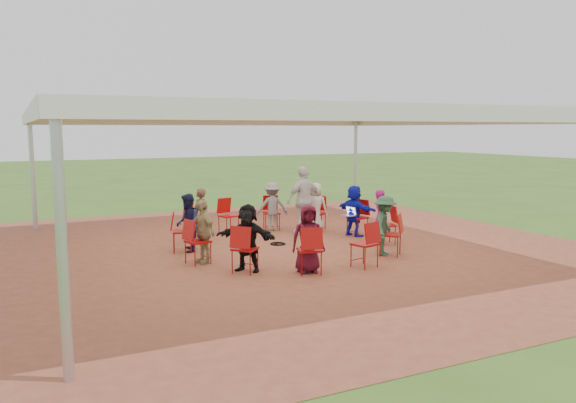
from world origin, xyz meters
name	(u,v)px	position (x,y,z in m)	size (l,w,h in m)	color
ground	(287,248)	(0.00, 0.00, 0.00)	(80.00, 80.00, 0.00)	#35581B
dirt_patch	(287,248)	(0.00, 0.00, 0.01)	(13.00, 13.00, 0.00)	brown
tent	(287,142)	(0.00, 0.00, 2.37)	(10.33, 10.33, 3.00)	#B2B2B7
chair_0	(357,218)	(2.24, 0.58, 0.45)	(0.42, 0.44, 0.90)	#9E0A08
chair_1	(317,214)	(1.65, 1.62, 0.45)	(0.42, 0.44, 0.90)	#9E0A08
chair_2	(272,213)	(0.62, 2.22, 0.45)	(0.42, 0.44, 0.90)	#9E0A08
chair_3	(229,216)	(-0.58, 2.24, 0.45)	(0.42, 0.44, 0.90)	#9E0A08
chair_4	(196,223)	(-1.62, 1.65, 0.45)	(0.42, 0.44, 0.90)	#9E0A08
chair_5	(182,232)	(-2.22, 0.62, 0.45)	(0.42, 0.44, 0.90)	#9E0A08
chair_6	(198,242)	(-2.24, -0.58, 0.45)	(0.42, 0.44, 0.90)	#9E0A08
chair_7	(245,249)	(-1.65, -1.62, 0.45)	(0.42, 0.44, 0.90)	#9E0A08
chair_8	(309,250)	(-0.62, -2.22, 0.45)	(0.42, 0.44, 0.90)	#9E0A08
chair_9	(364,244)	(0.58, -2.24, 0.45)	(0.42, 0.44, 0.90)	#9E0A08
chair_10	(390,235)	(1.62, -1.65, 0.45)	(0.42, 0.44, 0.90)	#9E0A08
chair_11	(385,225)	(2.22, -0.62, 0.45)	(0.42, 0.44, 0.90)	#9E0A08
person_seated_0	(354,211)	(2.12, 0.55, 0.64)	(1.18, 0.44, 1.27)	#0F16B4
person_seated_1	(316,207)	(1.56, 1.53, 0.64)	(0.62, 0.35, 1.27)	beige
person_seated_2	(272,207)	(0.59, 2.11, 0.64)	(0.82, 0.41, 1.27)	slate
person_seated_3	(200,215)	(-1.53, 1.56, 0.64)	(0.46, 0.30, 1.27)	brown
person_seated_4	(188,223)	(-2.11, 0.59, 0.64)	(0.62, 0.36, 1.27)	#17193E
person_seated_5	(203,231)	(-2.12, -0.55, 0.64)	(0.74, 0.38, 1.27)	tan
person_seated_6	(248,238)	(-1.56, -1.53, 0.64)	(1.18, 0.44, 1.27)	black
person_seated_7	(308,239)	(-0.59, -2.11, 0.64)	(0.62, 0.35, 1.27)	#440B1A
person_seated_8	(385,226)	(1.53, -1.56, 0.64)	(0.82, 0.41, 1.27)	#285035
person_seated_9	(381,217)	(2.11, -0.59, 0.64)	(0.46, 0.30, 1.27)	#820F5F
standing_person	(304,200)	(1.14, 1.38, 0.87)	(1.01, 0.52, 1.72)	silver
cable_coil	(278,244)	(-0.02, 0.41, 0.02)	(0.36, 0.36, 0.03)	black
laptop	(350,213)	(1.96, 0.50, 0.60)	(0.32, 0.37, 0.22)	#B7B7BC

